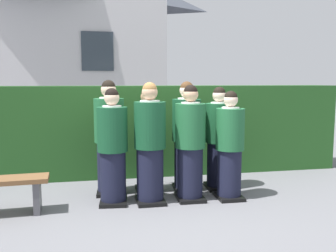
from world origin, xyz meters
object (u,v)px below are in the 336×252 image
Objects in this scene: student_front_row_1 at (150,146)px; student_rear_row_1 at (148,143)px; student_rear_row_3 at (218,141)px; student_front_row_0 at (113,149)px; student_rear_row_2 at (186,139)px; student_front_row_2 at (190,146)px; student_front_row_3 at (230,148)px; student_rear_row_0 at (109,140)px.

student_front_row_1 is 1.06× the size of student_rear_row_1.
student_rear_row_1 is 0.99× the size of student_rear_row_3.
student_front_row_0 is 0.95× the size of student_rear_row_2.
student_rear_row_1 is 0.60m from student_rear_row_2.
student_front_row_3 is (0.57, -0.06, -0.04)m from student_front_row_2.
student_front_row_0 is at bearing -87.18° from student_rear_row_0.
student_front_row_0 reaches higher than student_rear_row_1.
student_front_row_3 is 1.25m from student_rear_row_1.
student_rear_row_2 is (1.18, -0.06, -0.01)m from student_rear_row_0.
student_rear_row_1 is (0.04, 0.53, -0.04)m from student_front_row_1.
student_rear_row_2 is (0.64, 0.48, 0.00)m from student_front_row_1.
student_rear_row_2 is (-0.51, 0.53, 0.07)m from student_front_row_3.
student_front_row_3 is 0.91× the size of student_rear_row_0.
student_rear_row_2 is 0.52m from student_rear_row_3.
student_rear_row_2 reaches higher than student_front_row_2.
student_front_row_1 is 0.98× the size of student_rear_row_0.
student_rear_row_1 is at bearing 177.26° from student_rear_row_3.
student_front_row_2 is 1.02× the size of student_rear_row_3.
student_front_row_2 is at bearing -25.16° from student_rear_row_0.
student_rear_row_3 is at bearing -2.74° from student_rear_row_1.
student_rear_row_0 reaches higher than student_front_row_0.
student_rear_row_3 is at bearing 89.21° from student_front_row_3.
student_front_row_1 is at bearing -6.47° from student_front_row_0.
student_rear_row_2 reaches higher than student_front_row_1.
student_rear_row_3 reaches higher than student_front_row_3.
student_rear_row_3 is (1.70, -0.07, -0.05)m from student_rear_row_0.
student_rear_row_0 is (-0.54, 0.54, 0.01)m from student_front_row_1.
student_front_row_1 is 1.16m from student_front_row_3.
student_front_row_1 is at bearing -178.37° from student_front_row_2.
student_rear_row_2 is (1.16, 0.42, 0.04)m from student_front_row_0.
student_front_row_1 reaches higher than student_front_row_3.
student_rear_row_0 is (-1.69, 0.59, 0.08)m from student_front_row_3.
student_front_row_3 is at bearing -19.22° from student_rear_row_0.
student_rear_row_3 is (1.16, 0.47, -0.04)m from student_front_row_1.
student_front_row_2 is at bearing -43.24° from student_rear_row_1.
student_front_row_3 is (1.15, -0.05, -0.06)m from student_front_row_1.
student_rear_row_1 is at bearing -1.73° from student_rear_row_0.
student_rear_row_0 reaches higher than student_front_row_2.
student_rear_row_2 is at bearing -3.04° from student_rear_row_0.
student_front_row_2 reaches higher than student_rear_row_1.
student_rear_row_1 is at bearing 175.70° from student_rear_row_2.
student_rear_row_0 is 1.18m from student_rear_row_2.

